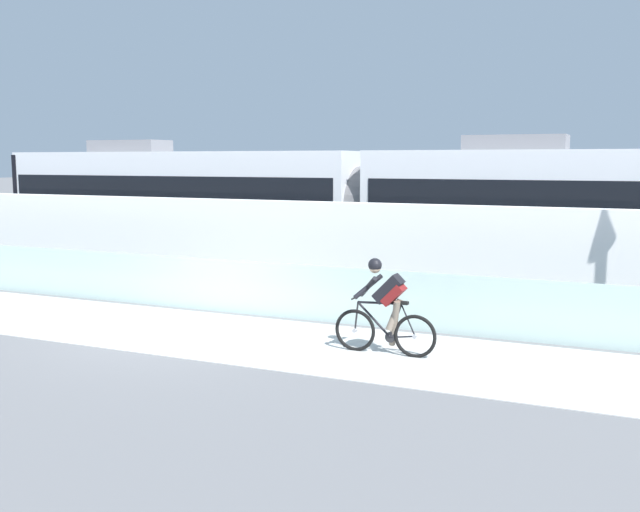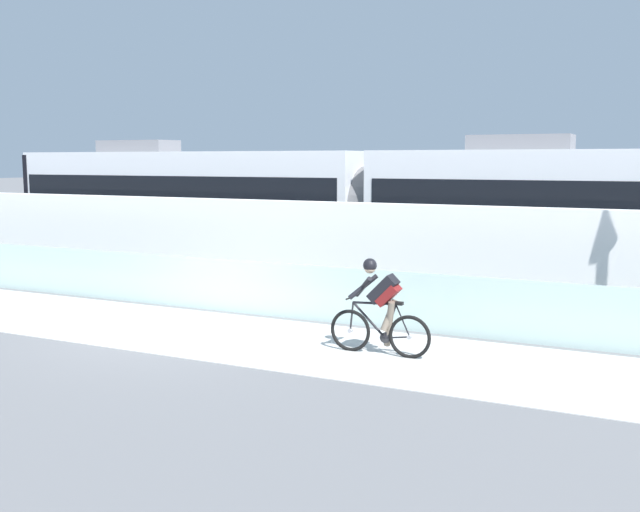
# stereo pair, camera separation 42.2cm
# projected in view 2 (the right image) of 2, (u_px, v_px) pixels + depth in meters

# --- Properties ---
(ground_plane) EXTENTS (200.00, 200.00, 0.00)m
(ground_plane) POSITION_uv_depth(u_px,v_px,m) (178.00, 330.00, 13.75)
(ground_plane) COLOR slate
(bike_path_deck) EXTENTS (32.00, 3.20, 0.01)m
(bike_path_deck) POSITION_uv_depth(u_px,v_px,m) (178.00, 330.00, 13.75)
(bike_path_deck) COLOR beige
(bike_path_deck) RESTS_ON ground
(glass_parapet) EXTENTS (32.00, 0.05, 1.12)m
(glass_parapet) POSITION_uv_depth(u_px,v_px,m) (230.00, 286.00, 15.33)
(glass_parapet) COLOR #ADC6C1
(glass_parapet) RESTS_ON ground
(concrete_barrier_wall) EXTENTS (32.00, 0.36, 2.29)m
(concrete_barrier_wall) POSITION_uv_depth(u_px,v_px,m) (272.00, 249.00, 16.87)
(concrete_barrier_wall) COLOR white
(concrete_barrier_wall) RESTS_ON ground
(tram_rail_near) EXTENTS (32.00, 0.08, 0.01)m
(tram_rail_near) POSITION_uv_depth(u_px,v_px,m) (318.00, 281.00, 19.24)
(tram_rail_near) COLOR #595654
(tram_rail_near) RESTS_ON ground
(tram_rail_far) EXTENTS (32.00, 0.08, 0.01)m
(tram_rail_far) POSITION_uv_depth(u_px,v_px,m) (340.00, 274.00, 20.52)
(tram_rail_far) COLOR #595654
(tram_rail_far) RESTS_ON ground
(tram) EXTENTS (22.56, 2.54, 3.81)m
(tram) POSITION_uv_depth(u_px,v_px,m) (372.00, 210.00, 19.10)
(tram) COLOR silver
(tram) RESTS_ON ground
(cyclist_on_bike) EXTENTS (1.77, 0.58, 1.61)m
(cyclist_on_bike) POSITION_uv_depth(u_px,v_px,m) (380.00, 309.00, 11.90)
(cyclist_on_bike) COLOR black
(cyclist_on_bike) RESTS_ON ground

